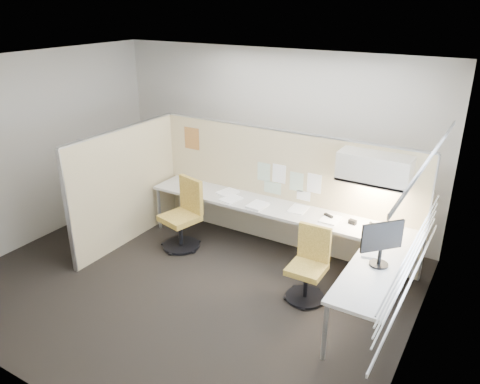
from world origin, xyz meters
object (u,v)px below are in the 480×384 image
Objects in this scene: chair_left at (184,217)px; phone at (377,230)px; desk at (292,224)px; chair_right at (309,267)px; monitor at (382,241)px.

phone is (2.71, 0.45, 0.30)m from chair_left.
desk is 4.34× the size of chair_right.
phone is (0.60, 0.71, 0.35)m from chair_right.
monitor is at bearing 8.48° from chair_left.
chair_right is 3.51× the size of phone.
chair_right is 1.03m from monitor.
desk is at bearing 27.69° from chair_left.
monitor is (2.94, -0.29, 0.55)m from chair_left.
phone is at bearing 48.91° from chair_right.
monitor is (0.83, -0.03, 0.61)m from chair_right.
phone reaches higher than desk.
chair_left is 2.13m from chair_right.
desk is at bearing 106.55° from monitor.
chair_left is at bearing 126.96° from monitor.
monitor is at bearing -92.65° from phone.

